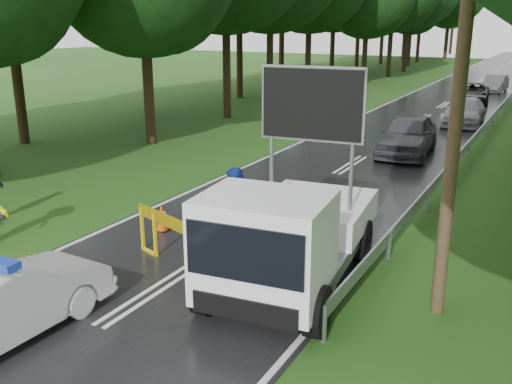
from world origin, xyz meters
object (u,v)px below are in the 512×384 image
Objects in this scene: police_sedan at (0,303)px; queue_car_first at (408,135)px; queue_car_second at (464,112)px; barrier at (175,231)px; officer at (211,225)px; civilian at (237,208)px; queue_car_fourth at (495,84)px; work_truck at (288,235)px; queue_car_third at (472,93)px.

police_sedan is 0.86× the size of queue_car_first.
queue_car_first is (2.59, 17.32, 0.14)m from police_sedan.
barrier is at bearing -98.46° from queue_car_second.
officer is 0.88× the size of civilian.
civilian is 0.40× the size of queue_car_first.
civilian is at bearing -89.41° from queue_car_fourth.
queue_car_third is at bearing 85.72° from work_truck.
civilian is at bearing -102.67° from police_sedan.
work_truck is at bearing -128.74° from police_sedan.
queue_car_second is (2.01, 20.26, -0.30)m from civilian.
police_sedan is 2.13× the size of civilian.
queue_car_third is (-0.92, 30.26, -0.53)m from work_truck.
queue_car_first is 8.51m from queue_car_second.
officer is (1.35, 4.52, 0.18)m from police_sedan.
queue_car_first is at bearing -96.14° from queue_car_third.
barrier is 1.82m from civilian.
queue_car_fourth reaches higher than barrier.
work_truck is at bearing -86.14° from queue_car_fourth.
queue_car_third is (2.57, 34.31, -0.04)m from police_sedan.
queue_car_second is 15.38m from queue_car_fourth.
queue_car_third reaches higher than barrier.
barrier is at bearing -101.22° from police_sedan.
barrier is (0.89, 3.80, 0.20)m from police_sedan.
queue_car_second is at bearing -95.61° from police_sedan.
work_truck is 2.89× the size of civilian.
barrier is at bearing -101.52° from queue_car_first.
civilian is 35.68m from queue_car_fourth.
barrier is at bearing 179.54° from work_truck.
queue_car_second is (2.11, 21.26, -0.19)m from officer.
queue_car_third is (-0.89, 8.53, -0.03)m from queue_car_second.
work_truck reaches higher than barrier.
barrier is (-2.60, -0.25, -0.29)m from work_truck.
police_sedan is 17.52m from queue_car_first.
queue_car_fourth is (-0.22, 15.38, -0.02)m from queue_car_second.
officer is 1.01m from civilian.
queue_car_first is 16.99m from queue_car_third.
queue_car_third is at bearing -92.25° from police_sedan.
queue_car_second is at bearing 102.37° from barrier.
queue_car_first is (1.23, 12.80, -0.03)m from officer.
queue_car_third is 1.18× the size of queue_car_fourth.
queue_car_first is 1.04× the size of queue_car_third.
police_sedan reaches higher than queue_car_third.
police_sedan is at bearing -99.44° from queue_car_second.
queue_car_third is at bearing 86.44° from civilian.
queue_car_second is at bearing -85.72° from queue_car_fourth.
police_sedan is 0.90× the size of queue_car_third.
work_truck is 13.31m from queue_car_first.
police_sedan is at bearing -106.03° from civilian.
work_truck is 21.74m from queue_car_second.
work_truck reaches higher than officer.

